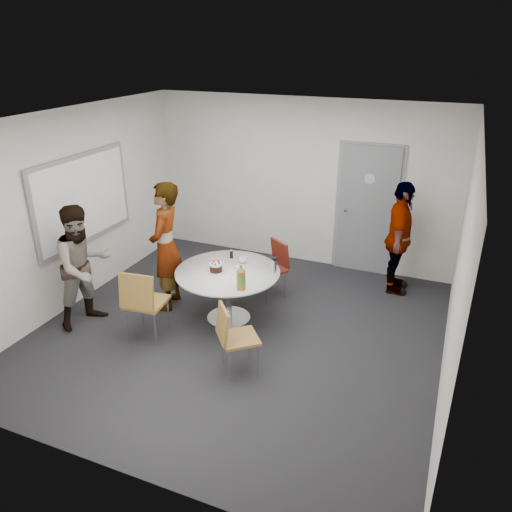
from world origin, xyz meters
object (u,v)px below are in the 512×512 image
at_px(chair_near_left, 142,299).
at_px(chair_near_right, 232,333).
at_px(chair_far, 274,263).
at_px(person_left, 84,266).
at_px(person_right, 399,238).
at_px(whiteboard, 83,199).
at_px(person_main, 166,247).
at_px(table, 229,278).
at_px(door, 367,211).

distance_m(chair_near_left, chair_near_right, 1.30).
distance_m(chair_near_right, chair_far, 1.92).
height_order(chair_near_left, person_left, person_left).
bearing_deg(person_right, whiteboard, 108.17).
bearing_deg(chair_near_left, whiteboard, 143.21).
bearing_deg(person_main, table, 73.81).
bearing_deg(door, whiteboard, -147.34).
distance_m(chair_near_left, person_right, 3.74).
distance_m(chair_near_left, chair_far, 2.05).
bearing_deg(person_left, person_main, -23.91).
relative_size(person_main, person_left, 1.10).
height_order(door, chair_far, door).
relative_size(chair_near_right, chair_far, 1.00).
bearing_deg(door, person_main, -136.06).
relative_size(door, chair_near_right, 2.51).
xyz_separation_m(table, person_main, (-0.96, 0.04, 0.28)).
bearing_deg(person_left, chair_near_left, -77.31).
xyz_separation_m(person_main, person_right, (2.88, 1.69, -0.06)).
height_order(chair_far, person_left, person_left).
distance_m(table, person_left, 1.88).
xyz_separation_m(door, person_right, (0.58, -0.53, -0.18)).
xyz_separation_m(whiteboard, table, (2.22, 0.02, -0.83)).
height_order(door, whiteboard, door).
relative_size(table, person_right, 0.82).
bearing_deg(chair_near_right, person_right, 113.22).
relative_size(chair_far, person_main, 0.47).
xyz_separation_m(chair_near_right, person_right, (1.40, 2.75, 0.33)).
height_order(chair_near_left, person_main, person_main).
bearing_deg(person_main, chair_far, 109.97).
bearing_deg(person_main, chair_near_left, -1.44).
distance_m(table, chair_near_left, 1.15).
height_order(person_left, person_right, person_right).
bearing_deg(door, chair_near_right, -103.99).
relative_size(whiteboard, person_left, 1.16).
relative_size(door, chair_near_left, 2.18).
distance_m(person_main, person_right, 3.34).
bearing_deg(chair_near_left, table, 41.88).
distance_m(whiteboard, person_main, 1.37).
relative_size(chair_near_left, person_right, 0.58).
xyz_separation_m(door, whiteboard, (-3.56, -2.28, 0.42)).
bearing_deg(table, person_right, 41.93).
distance_m(door, whiteboard, 4.25).
bearing_deg(chair_near_right, table, 167.17).
bearing_deg(person_left, whiteboard, 54.19).
bearing_deg(chair_far, door, -93.39).
bearing_deg(person_right, chair_near_left, 129.27).
xyz_separation_m(whiteboard, chair_far, (2.52, 0.91, -0.94)).
distance_m(chair_near_right, person_main, 1.87).
relative_size(whiteboard, table, 1.38).
bearing_deg(person_right, person_left, 119.63).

